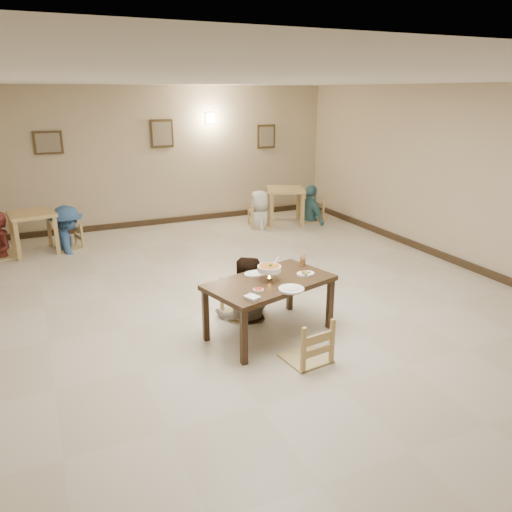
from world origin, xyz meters
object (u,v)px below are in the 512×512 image
curry_warmer (269,269)px  bg_chair_rr (311,200)px  main_table (270,286)px  bg_diner_c (260,191)px  chair_far (241,282)px  bg_chair_lr (67,225)px  bg_chair_rl (260,205)px  drink_glass (303,261)px  bg_table_right (286,195)px  bg_table_left (32,220)px  chair_near (307,319)px  bg_diner_b (64,206)px  bg_diner_d (312,185)px  main_diner (245,257)px

curry_warmer → bg_chair_rr: bg_chair_rr is taller
main_table → bg_diner_c: bearing=50.8°
curry_warmer → main_table: bearing=5.8°
chair_far → bg_diner_c: bearing=54.6°
bg_chair_rr → bg_diner_c: 1.32m
bg_chair_lr → bg_chair_rl: bearing=75.4°
drink_glass → bg_table_right: (2.09, 4.46, -0.11)m
main_table → bg_chair_rr: bg_chair_rr is taller
main_table → bg_chair_rl: bearing=50.8°
bg_table_left → bg_diner_c: bg_diner_c is taller
bg_table_right → bg_chair_lr: bg_chair_lr is taller
bg_diner_c → drink_glass: bearing=-2.6°
chair_near → bg_diner_b: 5.87m
bg_table_left → bg_chair_rr: bearing=-0.2°
bg_diner_b → bg_diner_d: size_ratio=0.99×
main_diner → bg_table_right: bearing=-108.8°
drink_glass → bg_diner_d: bearing=58.3°
main_diner → drink_glass: size_ratio=11.43×
bg_table_right → bg_chair_rl: bearing=-178.5°
main_diner → drink_glass: (0.69, -0.31, -0.06)m
main_table → bg_chair_rr: 5.77m
bg_chair_rl → bg_chair_rr: (1.28, -0.03, 0.01)m
main_table → bg_table_left: size_ratio=1.91×
main_table → main_diner: main_diner is taller
chair_near → bg_chair_rr: (3.25, 5.44, 0.00)m
chair_near → bg_diner_d: 6.34m
main_diner → bg_chair_rl: bearing=-102.3°
bg_chair_rr → bg_diner_d: (0.00, 0.00, 0.34)m
bg_diner_b → main_diner: bearing=-162.1°
chair_near → bg_diner_d: bg_diner_d is taller
bg_diner_c → bg_chair_rl: bearing=180.0°
main_diner → drink_glass: bearing=170.7°
main_diner → main_table: bearing=111.9°
main_table → bg_chair_rr: bearing=38.9°
curry_warmer → chair_far: bearing=98.3°
chair_far → drink_glass: 0.86m
chair_far → bg_table_left: chair_far is taller
bg_chair_rr → bg_diner_b: bearing=-92.4°
main_table → main_diner: bearing=81.2°
bg_chair_lr → drink_glass: bearing=15.7°
curry_warmer → bg_table_right: size_ratio=0.30×
chair_near → bg_chair_rl: (1.97, 5.47, -0.00)m
curry_warmer → bg_chair_rr: (3.35, 4.70, -0.36)m
bg_table_right → bg_chair_rr: bg_chair_rr is taller
bg_chair_rr → chair_near: bearing=-32.7°
curry_warmer → chair_near: bearing=-82.0°
chair_far → bg_chair_lr: size_ratio=1.01×
chair_far → drink_glass: bearing=-34.3°
chair_near → bg_table_left: chair_near is taller
bg_chair_rl → bg_diner_b: bearing=101.8°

